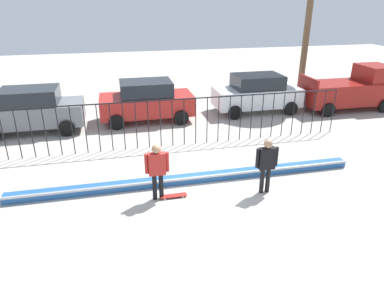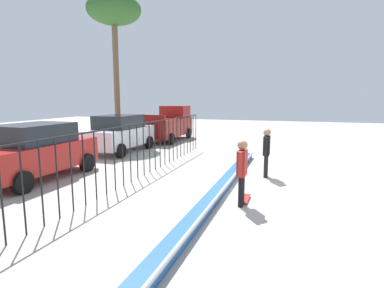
{
  "view_description": "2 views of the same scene",
  "coord_description": "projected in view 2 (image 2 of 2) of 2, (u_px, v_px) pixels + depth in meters",
  "views": [
    {
      "loc": [
        -2.08,
        -9.15,
        5.46
      ],
      "look_at": [
        0.19,
        0.91,
        1.11
      ],
      "focal_mm": 32.69,
      "sensor_mm": 36.0,
      "label": 1
    },
    {
      "loc": [
        -8.67,
        -1.53,
        2.75
      ],
      "look_at": [
        0.15,
        1.44,
        1.35
      ],
      "focal_mm": 28.52,
      "sensor_mm": 36.0,
      "label": 2
    }
  ],
  "objects": [
    {
      "name": "pickup_truck",
      "position": [
        168.0,
        124.0,
        20.17
      ],
      "size": [
        4.7,
        2.12,
        2.24
      ],
      "rotation": [
        0.0,
        0.0,
        -0.08
      ],
      "color": "maroon",
      "rests_on": "ground"
    },
    {
      "name": "ground_plane",
      "position": [
        236.0,
        192.0,
        9.01
      ],
      "size": [
        60.0,
        60.0,
        0.0
      ],
      "primitive_type": "plane",
      "color": "#ADA89E"
    },
    {
      "name": "camera_operator",
      "position": [
        267.0,
        148.0,
        10.6
      ],
      "size": [
        0.69,
        0.26,
        1.71
      ],
      "rotation": [
        0.0,
        0.0,
        2.7
      ],
      "color": "black",
      "rests_on": "ground"
    },
    {
      "name": "skateboarder",
      "position": [
        242.0,
        167.0,
        7.73
      ],
      "size": [
        0.69,
        0.26,
        1.72
      ],
      "rotation": [
        0.0,
        0.0,
        -0.3
      ],
      "color": "black",
      "rests_on": "ground"
    },
    {
      "name": "palm_tree_tall",
      "position": [
        114.0,
        13.0,
        19.01
      ],
      "size": [
        3.38,
        3.38,
        9.17
      ],
      "color": "brown",
      "rests_on": "ground"
    },
    {
      "name": "perimeter_fence",
      "position": [
        130.0,
        148.0,
        9.95
      ],
      "size": [
        14.04,
        0.04,
        1.9
      ],
      "color": "black",
      "rests_on": "ground"
    },
    {
      "name": "bowl_coping_ledge",
      "position": [
        222.0,
        187.0,
        9.13
      ],
      "size": [
        11.0,
        0.4,
        0.27
      ],
      "color": "#235699",
      "rests_on": "ground"
    },
    {
      "name": "skateboard",
      "position": [
        245.0,
        198.0,
        8.28
      ],
      "size": [
        0.8,
        0.2,
        0.07
      ],
      "rotation": [
        0.0,
        0.0,
        -0.02
      ],
      "color": "#A51E19",
      "rests_on": "ground"
    },
    {
      "name": "parked_car_white",
      "position": [
        119.0,
        133.0,
        15.7
      ],
      "size": [
        4.3,
        2.12,
        1.9
      ],
      "rotation": [
        0.0,
        0.0,
        -0.03
      ],
      "color": "silver",
      "rests_on": "ground"
    },
    {
      "name": "parked_car_red",
      "position": [
        35.0,
        151.0,
        10.39
      ],
      "size": [
        4.3,
        2.12,
        1.9
      ],
      "rotation": [
        0.0,
        0.0,
        -0.02
      ],
      "color": "#B2231E",
      "rests_on": "ground"
    }
  ]
}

